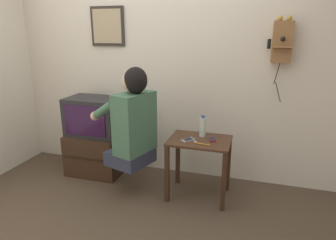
{
  "coord_description": "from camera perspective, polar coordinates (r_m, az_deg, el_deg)",
  "views": [
    {
      "loc": [
        1.0,
        -1.87,
        1.59
      ],
      "look_at": [
        0.2,
        0.73,
        0.78
      ],
      "focal_mm": 32.0,
      "sensor_mm": 36.0,
      "label": 1
    }
  ],
  "objects": [
    {
      "name": "toothbrush",
      "position": [
        2.75,
        6.23,
        -4.46
      ],
      "size": [
        0.15,
        0.03,
        0.02
      ],
      "rotation": [
        0.0,
        0.0,
        1.41
      ],
      "color": "orange",
      "rests_on": "side_table"
    },
    {
      "name": "cell_phone_spare",
      "position": [
        2.87,
        8.44,
        -3.66
      ],
      "size": [
        0.09,
        0.14,
        0.01
      ],
      "rotation": [
        0.0,
        0.0,
        0.3
      ],
      "color": "maroon",
      "rests_on": "side_table"
    },
    {
      "name": "person",
      "position": [
        2.87,
        -6.72,
        -0.13
      ],
      "size": [
        0.6,
        0.55,
        0.96
      ],
      "rotation": [
        0.0,
        0.0,
        1.26
      ],
      "color": "#2D3347",
      "rests_on": "ground_plane"
    },
    {
      "name": "cell_phone_held",
      "position": [
        2.84,
        3.83,
        -3.77
      ],
      "size": [
        0.12,
        0.14,
        0.01
      ],
      "rotation": [
        0.0,
        0.0,
        -0.63
      ],
      "color": "silver",
      "rests_on": "side_table"
    },
    {
      "name": "framed_picture",
      "position": [
        3.51,
        -11.46,
        17.09
      ],
      "size": [
        0.39,
        0.03,
        0.42
      ],
      "color": "#2D2823"
    },
    {
      "name": "tv_stand",
      "position": [
        3.57,
        -13.46,
        -6.19
      ],
      "size": [
        0.61,
        0.45,
        0.46
      ],
      "color": "#382316",
      "rests_on": "ground_plane"
    },
    {
      "name": "television",
      "position": [
        3.45,
        -13.9,
        0.71
      ],
      "size": [
        0.59,
        0.39,
        0.42
      ],
      "color": "#232326",
      "rests_on": "tv_stand"
    },
    {
      "name": "water_bottle",
      "position": [
        2.93,
        6.62,
        -1.28
      ],
      "size": [
        0.07,
        0.07,
        0.21
      ],
      "color": "silver",
      "rests_on": "side_table"
    },
    {
      "name": "wall_back",
      "position": [
        3.31,
        -0.62,
        11.19
      ],
      "size": [
        6.8,
        0.05,
        2.55
      ],
      "color": "silver",
      "rests_on": "ground_plane"
    },
    {
      "name": "side_table",
      "position": [
        2.92,
        5.99,
        -6.07
      ],
      "size": [
        0.58,
        0.44,
        0.6
      ],
      "color": "#422819",
      "rests_on": "ground_plane"
    },
    {
      "name": "wall_phone_antique",
      "position": [
        3.06,
        20.9,
        13.81
      ],
      "size": [
        0.22,
        0.18,
        0.8
      ],
      "color": "olive"
    },
    {
      "name": "ground_plane",
      "position": [
        2.65,
        -9.45,
        -20.51
      ],
      "size": [
        14.0,
        14.0,
        0.0
      ],
      "primitive_type": "plane",
      "color": "#4C3D2D"
    }
  ]
}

